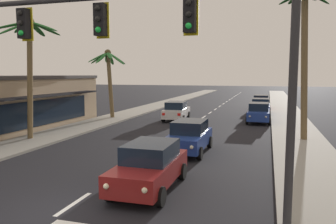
# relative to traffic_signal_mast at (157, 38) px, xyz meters

# --- Properties ---
(ground_plane) EXTENTS (220.00, 220.00, 0.00)m
(ground_plane) POSITION_rel_traffic_signal_mast_xyz_m (-2.83, -0.78, -5.13)
(ground_plane) COLOR black
(sidewalk_right) EXTENTS (3.20, 110.00, 0.14)m
(sidewalk_right) POSITION_rel_traffic_signal_mast_xyz_m (4.97, 19.22, -5.06)
(sidewalk_right) COLOR gray
(sidewalk_right) RESTS_ON ground
(sidewalk_left) EXTENTS (3.20, 110.00, 0.14)m
(sidewalk_left) POSITION_rel_traffic_signal_mast_xyz_m (-10.63, 19.22, -5.06)
(sidewalk_left) COLOR gray
(sidewalk_left) RESTS_ON ground
(lane_markings) EXTENTS (4.28, 88.37, 0.01)m
(lane_markings) POSITION_rel_traffic_signal_mast_xyz_m (-2.42, 19.60, -5.13)
(lane_markings) COLOR silver
(lane_markings) RESTS_ON ground
(traffic_signal_mast) EXTENTS (10.98, 0.41, 7.12)m
(traffic_signal_mast) POSITION_rel_traffic_signal_mast_xyz_m (0.00, 0.00, 0.00)
(traffic_signal_mast) COLOR #2D2D33
(traffic_signal_mast) RESTS_ON ground
(sedan_lead_at_stop_bar) EXTENTS (1.96, 4.45, 1.68)m
(sedan_lead_at_stop_bar) POSITION_rel_traffic_signal_mast_xyz_m (-0.97, 2.04, -4.28)
(sedan_lead_at_stop_bar) COLOR maroon
(sedan_lead_at_stop_bar) RESTS_ON ground
(sedan_third_in_queue) EXTENTS (1.95, 4.45, 1.68)m
(sedan_third_in_queue) POSITION_rel_traffic_signal_mast_xyz_m (-0.91, 8.03, -4.28)
(sedan_third_in_queue) COLOR navy
(sedan_third_in_queue) RESTS_ON ground
(sedan_oncoming_far) EXTENTS (2.15, 4.53, 1.68)m
(sedan_oncoming_far) POSITION_rel_traffic_signal_mast_xyz_m (-4.79, 19.65, -4.28)
(sedan_oncoming_far) COLOR silver
(sedan_oncoming_far) RESTS_ON ground
(sedan_parked_nearest_kerb) EXTENTS (1.98, 4.46, 1.68)m
(sedan_parked_nearest_kerb) POSITION_rel_traffic_signal_mast_xyz_m (2.29, 31.40, -4.28)
(sedan_parked_nearest_kerb) COLOR red
(sedan_parked_nearest_kerb) RESTS_ON ground
(sedan_parked_mid_kerb) EXTENTS (1.95, 4.45, 1.68)m
(sedan_parked_mid_kerb) POSITION_rel_traffic_signal_mast_xyz_m (2.32, 20.36, -4.28)
(sedan_parked_mid_kerb) COLOR navy
(sedan_parked_mid_kerb) RESTS_ON ground
(sedan_parked_far_kerb) EXTENTS (1.98, 4.46, 1.68)m
(sedan_parked_far_kerb) POSITION_rel_traffic_signal_mast_xyz_m (2.37, 25.63, -4.28)
(sedan_parked_far_kerb) COLOR navy
(sedan_parked_far_kerb) RESTS_ON ground
(palm_left_second) EXTENTS (3.99, 3.82, 7.51)m
(palm_left_second) POSITION_rel_traffic_signal_mast_xyz_m (-10.92, 8.23, 0.40)
(palm_left_second) COLOR brown
(palm_left_second) RESTS_ON ground
(palm_left_third) EXTENTS (3.62, 3.63, 6.36)m
(palm_left_third) POSITION_rel_traffic_signal_mast_xyz_m (-11.05, 18.97, -0.53)
(palm_left_third) COLOR brown
(palm_left_third) RESTS_ON ground
(palm_right_second) EXTENTS (2.91, 2.87, 9.27)m
(palm_right_second) POSITION_rel_traffic_signal_mast_xyz_m (4.99, 12.80, 0.91)
(palm_right_second) COLOR brown
(palm_right_second) RESTS_ON ground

